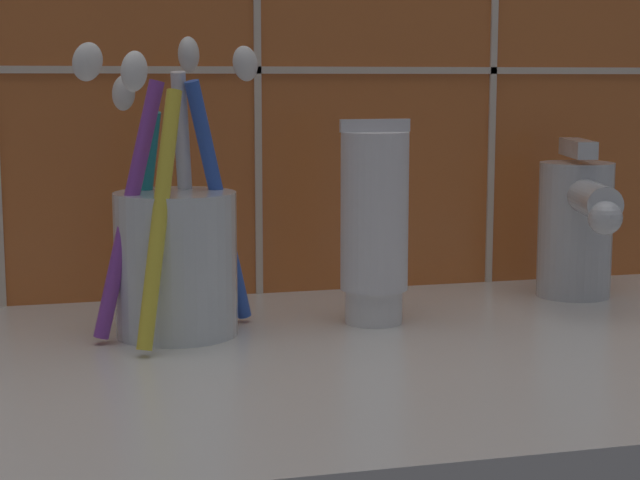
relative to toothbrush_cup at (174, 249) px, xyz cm
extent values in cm
cube|color=silver|center=(5.55, -6.71, -6.20)|extent=(71.10, 36.22, 2.00)
cube|color=beige|center=(5.55, 10.80, 10.74)|extent=(81.10, 0.24, 0.50)
cylinder|color=silver|center=(0.07, -0.04, -0.87)|extent=(7.34, 7.34, 8.66)
cylinder|color=blue|center=(2.91, 1.09, 2.60)|extent=(4.62, 3.31, 15.03)
ellipsoid|color=white|center=(4.86, 2.28, 11.06)|extent=(2.56, 2.26, 2.56)
cylinder|color=white|center=(0.98, 1.95, 2.87)|extent=(2.11, 3.67, 15.49)
ellipsoid|color=white|center=(1.52, 3.39, 11.62)|extent=(1.94, 2.37, 2.46)
cylinder|color=teal|center=(-1.67, 2.16, 1.70)|extent=(2.57, 4.02, 13.21)
ellipsoid|color=white|center=(-2.48, 3.81, 9.26)|extent=(2.11, 2.51, 2.54)
cylinder|color=purple|center=(-2.71, -1.03, 2.60)|extent=(4.74, 1.98, 15.03)
ellipsoid|color=white|center=(-4.82, -1.54, 11.07)|extent=(2.43, 1.78, 2.55)
cylinder|color=yellow|center=(-1.21, -3.43, 2.34)|extent=(3.60, 4.51, 14.52)
ellipsoid|color=white|center=(-2.56, -5.31, 10.53)|extent=(2.36, 2.57, 2.58)
cylinder|color=white|center=(12.55, -0.04, -4.11)|extent=(3.62, 3.62, 2.17)
cylinder|color=white|center=(12.55, -0.04, 1.92)|extent=(4.26, 4.26, 9.90)
cube|color=silver|center=(12.55, -0.04, 7.27)|extent=(4.48, 0.36, 0.80)
cylinder|color=silver|center=(28.86, 4.48, -0.44)|extent=(5.21, 5.21, 9.53)
cylinder|color=silver|center=(27.83, 0.60, 2.23)|extent=(4.33, 8.35, 2.34)
sphere|color=silver|center=(26.79, -3.27, 1.45)|extent=(2.19, 2.19, 2.19)
cube|color=silver|center=(28.86, 4.48, 5.33)|extent=(2.90, 6.16, 1.20)
camera|label=1|loc=(-7.43, -63.42, 10.12)|focal=60.00mm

